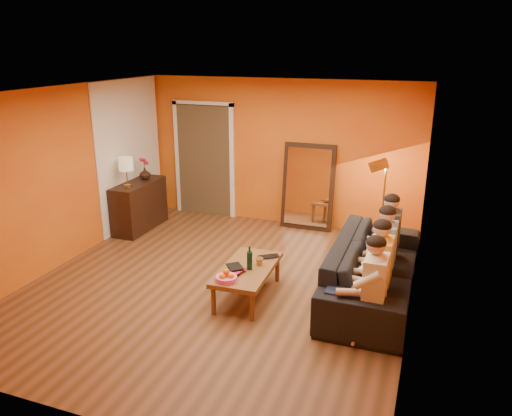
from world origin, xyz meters
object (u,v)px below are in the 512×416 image
(tumbler, at_px, (259,261))
(laptop, at_px, (269,258))
(mirror_frame, at_px, (308,187))
(wine_bottle, at_px, (250,258))
(sofa, at_px, (373,269))
(person_mid_left, at_px, (381,268))
(person_far_right, at_px, (390,236))
(coffee_table, at_px, (247,282))
(table_lamp, at_px, (127,172))
(dog, at_px, (358,313))
(person_mid_right, at_px, (386,251))
(sideboard, at_px, (139,206))
(person_far_left, at_px, (375,288))
(vase, at_px, (145,173))
(floor_lamp, at_px, (383,207))

(tumbler, height_order, laptop, tumbler)
(mirror_frame, xyz_separation_m, wine_bottle, (-0.02, -2.85, -0.18))
(sofa, distance_m, person_mid_left, 0.52)
(sofa, distance_m, wine_bottle, 1.62)
(person_mid_left, height_order, person_far_right, same)
(wine_bottle, bearing_deg, coffee_table, 135.00)
(mirror_frame, xyz_separation_m, table_lamp, (-2.79, -1.38, 0.34))
(table_lamp, height_order, wine_bottle, table_lamp)
(dog, xyz_separation_m, person_mid_right, (0.15, 1.15, 0.31))
(person_mid_left, bearing_deg, coffee_table, -175.08)
(coffee_table, distance_m, tumbler, 0.31)
(mirror_frame, relative_size, dog, 2.49)
(table_lamp, relative_size, tumbler, 4.98)
(person_mid_left, height_order, laptop, person_mid_left)
(sideboard, height_order, sofa, sideboard)
(person_far_left, distance_m, vase, 4.99)
(person_mid_right, height_order, wine_bottle, person_mid_right)
(mirror_frame, xyz_separation_m, person_mid_left, (1.58, -2.66, -0.15))
(person_mid_left, distance_m, vase, 4.75)
(sofa, relative_size, wine_bottle, 8.40)
(dog, bearing_deg, person_far_left, 35.29)
(person_far_left, bearing_deg, tumbler, 161.01)
(tumbler, bearing_deg, sofa, 18.60)
(person_far_left, height_order, vase, person_far_left)
(person_far_right, xyz_separation_m, vase, (-4.37, 0.73, 0.34))
(coffee_table, xyz_separation_m, tumbler, (0.12, 0.12, 0.26))
(coffee_table, bearing_deg, person_far_left, -15.84)
(person_far_left, xyz_separation_m, person_far_right, (0.00, 1.65, 0.00))
(sofa, bearing_deg, sideboard, 75.09)
(person_far_right, height_order, vase, person_far_right)
(tumbler, bearing_deg, person_far_left, -18.99)
(floor_lamp, bearing_deg, sofa, -102.52)
(coffee_table, bearing_deg, floor_lamp, 54.86)
(person_far_right, bearing_deg, tumbler, -143.80)
(mirror_frame, distance_m, dog, 3.59)
(person_mid_left, bearing_deg, laptop, 171.97)
(floor_lamp, bearing_deg, person_mid_right, -97.43)
(dog, bearing_deg, tumbler, 174.72)
(laptop, height_order, vase, vase)
(mirror_frame, distance_m, sideboard, 3.01)
(coffee_table, height_order, laptop, laptop)
(person_mid_right, bearing_deg, person_mid_left, -90.00)
(person_far_left, bearing_deg, coffee_table, 166.14)
(coffee_table, distance_m, laptop, 0.45)
(sideboard, relative_size, person_mid_left, 0.97)
(person_far_right, bearing_deg, person_far_left, -90.00)
(wine_bottle, bearing_deg, dog, -15.62)
(person_mid_left, distance_m, person_mid_right, 0.55)
(table_lamp, bearing_deg, wine_bottle, -28.00)
(sofa, bearing_deg, floor_lamp, 2.99)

